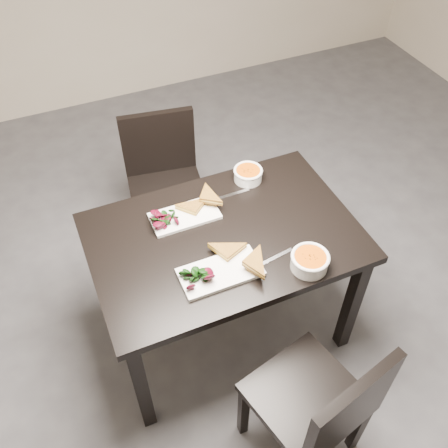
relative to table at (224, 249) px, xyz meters
name	(u,v)px	position (x,y,z in m)	size (l,w,h in m)	color
ground	(286,300)	(0.39, 0.01, -0.65)	(5.00, 5.00, 0.00)	#47474C
table	(224,249)	(0.00, 0.00, 0.00)	(1.20, 0.80, 0.75)	black
chair_near	(322,406)	(0.09, -0.77, -0.17)	(0.51, 0.51, 0.85)	black
chair_far	(164,177)	(-0.04, 0.78, -0.17)	(0.48, 0.48, 0.85)	black
plate_near	(220,272)	(-0.10, -0.20, 0.11)	(0.34, 0.17, 0.02)	white
sandwich_near	(233,259)	(-0.04, -0.18, 0.14)	(0.17, 0.13, 0.06)	#AE7E24
salad_near	(198,275)	(-0.20, -0.20, 0.14)	(0.11, 0.10, 0.05)	black
soup_bowl_near	(310,261)	(0.26, -0.31, 0.14)	(0.16, 0.16, 0.07)	white
cutlery_near	(275,257)	(0.15, -0.21, 0.10)	(0.18, 0.02, 0.00)	silver
plate_far	(185,216)	(-0.12, 0.17, 0.11)	(0.32, 0.16, 0.02)	white
sandwich_far	(199,209)	(-0.06, 0.16, 0.14)	(0.16, 0.12, 0.05)	#AE7E24
salad_far	(164,218)	(-0.22, 0.17, 0.14)	(0.10, 0.09, 0.04)	black
soup_bowl_far	(248,174)	(0.26, 0.30, 0.14)	(0.14, 0.14, 0.07)	white
cutlery_far	(232,194)	(0.14, 0.23, 0.10)	(0.18, 0.02, 0.00)	silver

